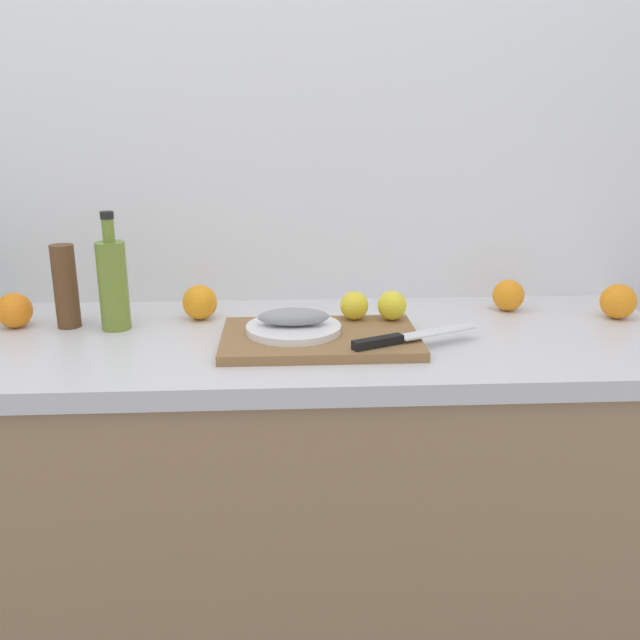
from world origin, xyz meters
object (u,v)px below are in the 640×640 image
Objects in this scene: fish_fillet at (293,317)px; chef_knife at (400,338)px; olive_oil_bottle at (113,283)px; pepper_mill at (66,286)px; orange_0 at (14,310)px; lemon_0 at (354,306)px; cutting_board at (320,338)px; white_plate at (294,328)px.

chef_knife is (0.21, -0.08, -0.02)m from fish_fillet.
olive_oil_bottle is 0.11m from pepper_mill.
orange_0 is (-0.83, 0.21, 0.01)m from chef_knife.
chef_knife is at bearing -16.48° from pepper_mill.
pepper_mill is (-0.11, 0.02, -0.01)m from olive_oil_bottle.
chef_knife is at bearing -14.34° from orange_0.
lemon_0 reaches higher than chef_knife.
lemon_0 reaches higher than cutting_board.
orange_0 is at bearing 167.68° from cutting_board.
cutting_board is at bearing -16.40° from fish_fillet.
olive_oil_bottle reaches higher than white_plate.
white_plate is 0.52m from pepper_mill.
cutting_board is 0.47m from olive_oil_bottle.
white_plate is 1.07× the size of pepper_mill.
fish_fillet reaches higher than cutting_board.
olive_oil_bottle reaches higher than lemon_0.
lemon_0 is (0.14, 0.09, 0.02)m from white_plate.
fish_fillet is 0.41m from olive_oil_bottle.
fish_fillet reaches higher than chef_knife.
fish_fillet is at bearing -147.71° from lemon_0.
lemon_0 is at bearing 89.25° from chef_knife.
chef_knife is at bearing -22.59° from cutting_board.
lemon_0 is at bearing -3.41° from orange_0.
fish_fillet is at bearing -11.95° from orange_0.
cutting_board is 0.07m from fish_fillet.
chef_knife is (0.16, -0.07, 0.02)m from cutting_board.
olive_oil_bottle reaches higher than cutting_board.
cutting_board is 6.49× the size of lemon_0.
white_plate is (-0.05, 0.02, 0.02)m from cutting_board.
lemon_0 is at bearing 51.34° from cutting_board.
cutting_board is at bearing -14.68° from pepper_mill.
chef_knife is 0.64m from olive_oil_bottle.
olive_oil_bottle is at bearing 177.58° from lemon_0.
white_plate is at bearing -147.71° from lemon_0.
cutting_board is 2.72× the size of fish_fillet.
fish_fillet is at bearing -15.46° from olive_oil_bottle.
olive_oil_bottle is 0.24m from orange_0.
fish_fillet is 2.38× the size of lemon_0.
white_plate is 1.33× the size of fish_fillet.
fish_fillet is 1.91× the size of orange_0.
orange_0 is at bearing 174.31° from olive_oil_bottle.
white_plate is 0.77× the size of olive_oil_bottle.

